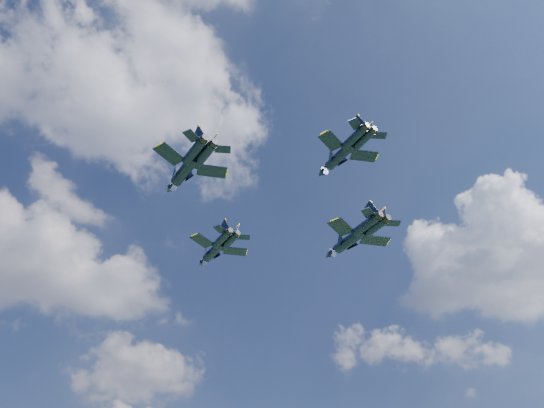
{
  "coord_description": "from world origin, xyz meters",
  "views": [
    {
      "loc": [
        -27.14,
        -72.17,
        3.29
      ],
      "look_at": [
        1.03,
        -3.52,
        60.11
      ],
      "focal_mm": 35.0,
      "sensor_mm": 36.0,
      "label": 1
    }
  ],
  "objects_px": {
    "jet_left": "(184,171)",
    "jet_right": "(348,241)",
    "jet_lead": "(213,252)",
    "jet_slot": "(339,157)"
  },
  "relations": [
    {
      "from": "jet_left",
      "to": "jet_right",
      "type": "height_order",
      "value": "jet_left"
    },
    {
      "from": "jet_lead",
      "to": "jet_left",
      "type": "xyz_separation_m",
      "value": [
        -12.17,
        -23.16,
        -0.84
      ]
    },
    {
      "from": "jet_left",
      "to": "jet_slot",
      "type": "xyz_separation_m",
      "value": [
        20.99,
        -14.59,
        -1.73
      ]
    },
    {
      "from": "jet_right",
      "to": "jet_slot",
      "type": "bearing_deg",
      "value": -133.04
    },
    {
      "from": "jet_left",
      "to": "jet_slot",
      "type": "bearing_deg",
      "value": -45.75
    },
    {
      "from": "jet_left",
      "to": "jet_right",
      "type": "distance_m",
      "value": 34.48
    },
    {
      "from": "jet_lead",
      "to": "jet_right",
      "type": "relative_size",
      "value": 0.9
    },
    {
      "from": "jet_lead",
      "to": "jet_left",
      "type": "height_order",
      "value": "jet_lead"
    },
    {
      "from": "jet_lead",
      "to": "jet_slot",
      "type": "xyz_separation_m",
      "value": [
        8.83,
        -37.75,
        -2.56
      ]
    },
    {
      "from": "jet_left",
      "to": "jet_slot",
      "type": "height_order",
      "value": "jet_left"
    }
  ]
}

